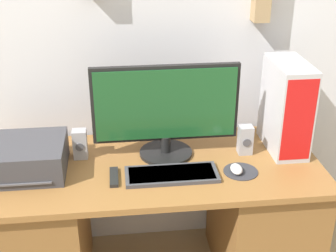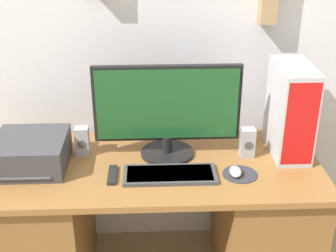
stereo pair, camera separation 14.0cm
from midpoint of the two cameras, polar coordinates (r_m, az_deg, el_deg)
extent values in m
cube|color=silver|center=(2.38, -4.70, 13.91)|extent=(6.40, 0.05, 2.70)
cube|color=brown|center=(2.24, -3.67, -5.05)|extent=(1.60, 0.70, 0.03)
cube|color=brown|center=(2.49, -16.89, -12.61)|extent=(0.45, 0.64, 0.67)
cube|color=brown|center=(2.52, 9.75, -11.12)|extent=(0.45, 0.64, 0.67)
cylinder|color=black|center=(2.31, -2.01, -3.29)|extent=(0.26, 0.26, 0.02)
cylinder|color=black|center=(2.29, -2.03, -2.23)|extent=(0.05, 0.05, 0.08)
cube|color=black|center=(2.21, -2.13, 2.76)|extent=(0.70, 0.03, 0.38)
cube|color=#194C23|center=(2.19, -2.09, 2.59)|extent=(0.67, 0.01, 0.34)
cube|color=#3D3D42|center=(2.13, -1.45, -5.97)|extent=(0.42, 0.17, 0.02)
cube|color=#5B5B60|center=(2.13, -1.45, -5.85)|extent=(0.39, 0.14, 0.01)
cylinder|color=#2D2D33|center=(2.18, 7.03, -5.56)|extent=(0.16, 0.16, 0.00)
ellipsoid|color=silver|center=(2.16, 6.50, -5.27)|extent=(0.05, 0.09, 0.04)
cube|color=#B2B2B7|center=(2.34, 12.55, 2.31)|extent=(0.16, 0.34, 0.45)
cube|color=red|center=(2.20, 13.87, 0.61)|extent=(0.15, 0.01, 0.40)
cube|color=#38383D|center=(2.26, -18.30, -3.67)|extent=(0.33, 0.33, 0.14)
cube|color=#515156|center=(2.19, -18.60, -5.82)|extent=(0.23, 0.15, 0.01)
cube|color=#99999E|center=(2.31, -12.40, -2.19)|extent=(0.07, 0.06, 0.15)
cylinder|color=#47474C|center=(2.28, -12.46, -2.56)|extent=(0.04, 0.00, 0.04)
cube|color=#99999E|center=(2.31, 7.69, -1.71)|extent=(0.07, 0.06, 0.15)
cylinder|color=#47474C|center=(2.29, 7.87, -2.07)|extent=(0.04, 0.00, 0.04)
cube|color=black|center=(2.14, -8.49, -6.20)|extent=(0.04, 0.16, 0.02)
camera|label=1|loc=(0.07, -91.88, -0.90)|focal=50.00mm
camera|label=2|loc=(0.07, 88.12, 0.90)|focal=50.00mm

